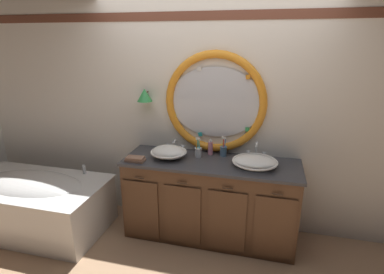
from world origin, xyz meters
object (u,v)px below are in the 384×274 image
at_px(toothbrush_holder_right, 223,150).
at_px(folded_hand_towel, 135,159).
at_px(sink_basin_right, 255,161).
at_px(toothbrush_holder_left, 198,152).
at_px(sink_basin_left, 169,152).
at_px(soap_dispenser, 210,148).
at_px(bathtub, 34,201).

xyz_separation_m(toothbrush_holder_right, folded_hand_towel, (-0.86, -0.38, -0.04)).
height_order(sink_basin_right, toothbrush_holder_left, toothbrush_holder_left).
distance_m(sink_basin_left, sink_basin_right, 0.90).
bearing_deg(soap_dispenser, bathtub, -163.97).
bearing_deg(sink_basin_left, folded_hand_towel, -151.52).
bearing_deg(toothbrush_holder_left, folded_hand_towel, -155.19).
bearing_deg(sink_basin_left, bathtub, -167.30).
bearing_deg(sink_basin_left, toothbrush_holder_left, 20.71).
bearing_deg(folded_hand_towel, toothbrush_holder_left, 24.81).
xyz_separation_m(bathtub, soap_dispenser, (1.93, 0.55, 0.62)).
bearing_deg(soap_dispenser, sink_basin_left, -152.67).
xyz_separation_m(sink_basin_right, toothbrush_holder_right, (-0.35, 0.21, 0.01)).
bearing_deg(sink_basin_right, soap_dispenser, 156.67).
bearing_deg(toothbrush_holder_right, folded_hand_towel, -156.45).
bearing_deg(soap_dispenser, sink_basin_right, -23.33).
relative_size(sink_basin_left, soap_dispenser, 2.17).
bearing_deg(sink_basin_left, sink_basin_right, 0.00).
xyz_separation_m(bathtub, toothbrush_holder_left, (1.81, 0.45, 0.60)).
distance_m(toothbrush_holder_left, soap_dispenser, 0.15).
distance_m(sink_basin_left, toothbrush_holder_left, 0.32).
xyz_separation_m(sink_basin_left, toothbrush_holder_right, (0.55, 0.21, -0.00)).
distance_m(sink_basin_right, soap_dispenser, 0.54).
distance_m(sink_basin_left, toothbrush_holder_right, 0.59).
bearing_deg(bathtub, toothbrush_holder_left, 14.05).
height_order(sink_basin_left, toothbrush_holder_left, toothbrush_holder_left).
xyz_separation_m(sink_basin_left, folded_hand_towel, (-0.31, -0.17, -0.05)).
distance_m(bathtub, sink_basin_right, 2.51).
height_order(bathtub, toothbrush_holder_right, toothbrush_holder_right).
relative_size(sink_basin_left, folded_hand_towel, 1.94).
bearing_deg(toothbrush_holder_right, sink_basin_left, -159.38).
xyz_separation_m(bathtub, sink_basin_right, (2.42, 0.34, 0.59)).
bearing_deg(sink_basin_right, bathtub, -171.95).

